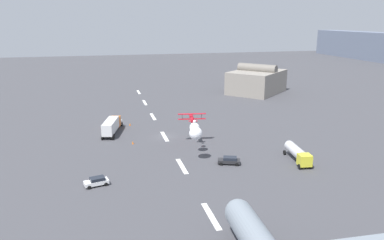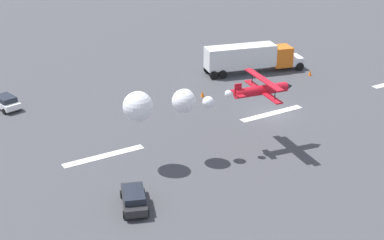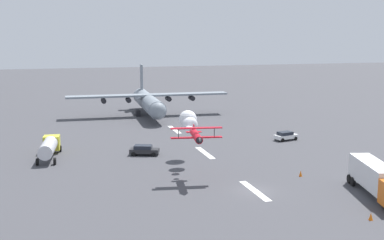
{
  "view_description": "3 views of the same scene",
  "coord_description": "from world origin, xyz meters",
  "px_view_note": "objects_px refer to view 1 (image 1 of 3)",
  "views": [
    {
      "loc": [
        86.91,
        -14.62,
        27.99
      ],
      "look_at": [
        5.92,
        5.5,
        5.39
      ],
      "focal_mm": 35.04,
      "sensor_mm": 36.0,
      "label": 1
    },
    {
      "loc": [
        36.54,
        44.96,
        24.98
      ],
      "look_at": [
        11.41,
        2.05,
        2.6
      ],
      "focal_mm": 53.01,
      "sensor_mm": 36.0,
      "label": 2
    },
    {
      "loc": [
        -53.05,
        22.76,
        18.43
      ],
      "look_at": [
        27.25,
        0.0,
        3.95
      ],
      "focal_mm": 47.17,
      "sensor_mm": 36.0,
      "label": 3
    }
  ],
  "objects_px": {
    "traffic_cone_near": "(130,124)",
    "followme_car_yellow": "(97,181)",
    "stunt_biplane_red": "(195,128)",
    "fuel_tanker_truck": "(298,153)",
    "traffic_cone_far": "(133,143)",
    "airport_staff_sedan": "(229,160)",
    "semi_truck_orange": "(112,125)"
  },
  "relations": [
    {
      "from": "traffic_cone_near",
      "to": "followme_car_yellow",
      "type": "bearing_deg",
      "value": -13.48
    },
    {
      "from": "stunt_biplane_red",
      "to": "fuel_tanker_truck",
      "type": "distance_m",
      "value": 21.6
    },
    {
      "from": "stunt_biplane_red",
      "to": "followme_car_yellow",
      "type": "xyz_separation_m",
      "value": [
        10.85,
        -20.29,
        -5.01
      ]
    },
    {
      "from": "fuel_tanker_truck",
      "to": "traffic_cone_far",
      "type": "height_order",
      "value": "fuel_tanker_truck"
    },
    {
      "from": "stunt_biplane_red",
      "to": "followme_car_yellow",
      "type": "relative_size",
      "value": 3.74
    },
    {
      "from": "traffic_cone_far",
      "to": "followme_car_yellow",
      "type": "bearing_deg",
      "value": -21.28
    },
    {
      "from": "stunt_biplane_red",
      "to": "airport_staff_sedan",
      "type": "bearing_deg",
      "value": 37.56
    },
    {
      "from": "fuel_tanker_truck",
      "to": "traffic_cone_far",
      "type": "bearing_deg",
      "value": -121.1
    },
    {
      "from": "traffic_cone_near",
      "to": "semi_truck_orange",
      "type": "bearing_deg",
      "value": -39.71
    },
    {
      "from": "fuel_tanker_truck",
      "to": "traffic_cone_near",
      "type": "height_order",
      "value": "fuel_tanker_truck"
    },
    {
      "from": "stunt_biplane_red",
      "to": "traffic_cone_near",
      "type": "xyz_separation_m",
      "value": [
        -26.05,
        -11.44,
        -5.45
      ]
    },
    {
      "from": "stunt_biplane_red",
      "to": "traffic_cone_far",
      "type": "bearing_deg",
      "value": -129.72
    },
    {
      "from": "semi_truck_orange",
      "to": "followme_car_yellow",
      "type": "xyz_separation_m",
      "value": [
        30.9,
        -3.86,
        -1.3
      ]
    },
    {
      "from": "airport_staff_sedan",
      "to": "traffic_cone_near",
      "type": "xyz_separation_m",
      "value": [
        -33.01,
        -16.79,
        -0.44
      ]
    },
    {
      "from": "airport_staff_sedan",
      "to": "followme_car_yellow",
      "type": "bearing_deg",
      "value": -81.37
    },
    {
      "from": "semi_truck_orange",
      "to": "airport_staff_sedan",
      "type": "relative_size",
      "value": 2.83
    },
    {
      "from": "followme_car_yellow",
      "to": "traffic_cone_near",
      "type": "height_order",
      "value": "followme_car_yellow"
    },
    {
      "from": "followme_car_yellow",
      "to": "airport_staff_sedan",
      "type": "height_order",
      "value": "same"
    },
    {
      "from": "stunt_biplane_red",
      "to": "fuel_tanker_truck",
      "type": "xyz_separation_m",
      "value": [
        8.87,
        19.27,
        -4.08
      ]
    },
    {
      "from": "followme_car_yellow",
      "to": "fuel_tanker_truck",
      "type": "bearing_deg",
      "value": 92.86
    },
    {
      "from": "fuel_tanker_truck",
      "to": "followme_car_yellow",
      "type": "bearing_deg",
      "value": -87.14
    },
    {
      "from": "semi_truck_orange",
      "to": "traffic_cone_near",
      "type": "height_order",
      "value": "semi_truck_orange"
    },
    {
      "from": "traffic_cone_far",
      "to": "fuel_tanker_truck",
      "type": "bearing_deg",
      "value": 58.9
    },
    {
      "from": "fuel_tanker_truck",
      "to": "traffic_cone_near",
      "type": "distance_m",
      "value": 46.52
    },
    {
      "from": "stunt_biplane_red",
      "to": "fuel_tanker_truck",
      "type": "bearing_deg",
      "value": 65.29
    },
    {
      "from": "stunt_biplane_red",
      "to": "traffic_cone_far",
      "type": "distance_m",
      "value": 16.69
    },
    {
      "from": "stunt_biplane_red",
      "to": "traffic_cone_near",
      "type": "distance_m",
      "value": 28.97
    },
    {
      "from": "fuel_tanker_truck",
      "to": "airport_staff_sedan",
      "type": "bearing_deg",
      "value": -97.82
    },
    {
      "from": "followme_car_yellow",
      "to": "airport_staff_sedan",
      "type": "distance_m",
      "value": 25.93
    },
    {
      "from": "fuel_tanker_truck",
      "to": "traffic_cone_far",
      "type": "distance_m",
      "value": 36.71
    },
    {
      "from": "fuel_tanker_truck",
      "to": "airport_staff_sedan",
      "type": "height_order",
      "value": "fuel_tanker_truck"
    },
    {
      "from": "stunt_biplane_red",
      "to": "semi_truck_orange",
      "type": "distance_m",
      "value": 26.18
    }
  ]
}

